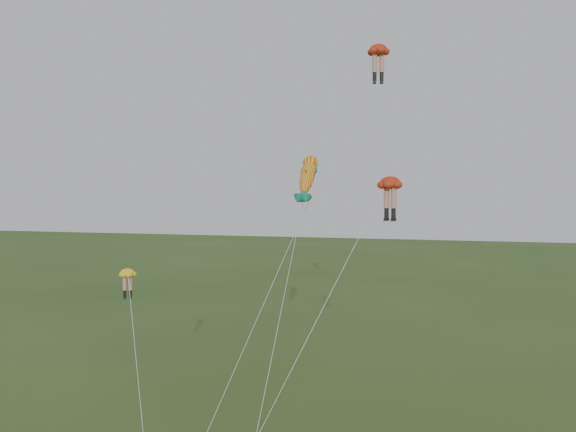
# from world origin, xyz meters

# --- Properties ---
(legs_kite_red_high) EXTENTS (8.34, 14.44, 23.43)m
(legs_kite_red_high) POSITION_xyz_m (5.88, 12.35, 22.49)
(legs_kite_red_high) COLOR red
(legs_kite_red_high) RESTS_ON ground
(legs_kite_red_mid) EXTENTS (7.74, 6.02, 14.88)m
(legs_kite_red_mid) POSITION_xyz_m (7.65, 4.30, 14.10)
(legs_kite_red_mid) COLOR red
(legs_kite_red_mid) RESTS_ON ground
(legs_kite_yellow) EXTENTS (5.87, 7.91, 9.75)m
(legs_kite_yellow) POSITION_xyz_m (-6.58, 3.15, 8.99)
(legs_kite_yellow) COLOR yellow
(legs_kite_yellow) RESTS_ON ground
(fish_kite) EXTENTS (1.87, 8.34, 16.37)m
(fish_kite) POSITION_xyz_m (2.95, 6.25, 14.92)
(fish_kite) COLOR yellow
(fish_kite) RESTS_ON ground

